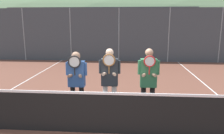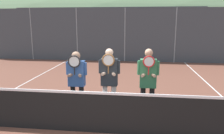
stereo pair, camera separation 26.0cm
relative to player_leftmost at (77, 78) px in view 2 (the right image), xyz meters
name	(u,v)px [view 2 (the right image)]	position (x,y,z in m)	size (l,w,h in m)	color
ground_plane	(97,133)	(0.71, -0.86, -1.06)	(120.00, 120.00, 0.00)	brown
hill_distant	(136,32)	(0.71, 52.16, -1.06)	(121.60, 67.55, 23.64)	#5B7551
clubhouse_building	(111,28)	(-1.14, 16.08, 0.83)	(16.23, 5.50, 3.73)	#9EA3A8
fence_back	(125,35)	(0.71, 8.53, 0.63)	(18.83, 0.06, 3.38)	gray
tennis_net	(97,112)	(0.71, -0.86, -0.55)	(10.20, 0.09, 1.09)	gray
court_line_left_sideline	(16,88)	(-3.08, 2.14, -1.06)	(0.05, 16.00, 0.01)	white
court_line_right_sideline	(222,96)	(4.50, 2.14, -1.06)	(0.05, 16.00, 0.01)	white
player_leftmost	(77,78)	(0.00, 0.00, 0.00)	(0.56, 0.34, 1.77)	black
player_center_left	(109,78)	(0.87, 0.02, 0.03)	(0.56, 0.34, 1.86)	white
player_center_right	(148,80)	(1.86, -0.06, 0.03)	(0.55, 0.34, 1.88)	black
car_far_left	(68,44)	(-3.77, 10.78, -0.19)	(4.53, 2.06, 1.68)	maroon
car_left_of_center	(138,44)	(1.58, 10.79, -0.18)	(4.46, 2.05, 1.71)	silver
car_center	(214,45)	(7.02, 11.06, -0.17)	(4.72, 2.00, 1.74)	#285638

